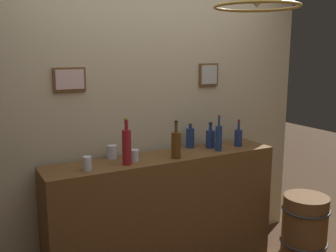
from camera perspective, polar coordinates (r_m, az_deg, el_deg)
panelled_rear_partition at (r=3.20m, az=-2.72°, el=4.57°), size 3.05×0.15×2.75m
bar_shelf_unit at (r=3.22m, az=-0.44°, el=-12.96°), size 1.91×0.38×0.99m
liquor_bottle_rum at (r=3.40m, az=10.35°, el=-1.65°), size 0.07×0.07×0.23m
liquor_bottle_scotch at (r=2.97m, az=1.20°, el=-2.74°), size 0.07×0.07×0.29m
liquor_bottle_mezcal at (r=2.81m, az=-6.12°, el=-2.98°), size 0.07×0.07×0.34m
liquor_bottle_sherry at (r=3.21m, az=7.49°, el=-1.73°), size 0.06×0.06×0.30m
liquor_bottle_gin at (r=3.30m, az=3.30°, el=-1.69°), size 0.07×0.07×0.22m
liquor_bottle_bourbon at (r=3.31m, az=6.27°, el=-1.80°), size 0.08×0.08×0.22m
glass_tumbler_rocks at (r=3.01m, az=-8.32°, el=-3.80°), size 0.08×0.08×0.10m
glass_tumbler_highball at (r=2.92m, az=-5.03°, el=-4.34°), size 0.07×0.07×0.09m
glass_tumbler_shot at (r=2.73m, az=-11.85°, el=-5.45°), size 0.06×0.06×0.10m
wooden_barrel at (r=3.75m, az=19.53°, el=-13.67°), size 0.42×0.42×0.55m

